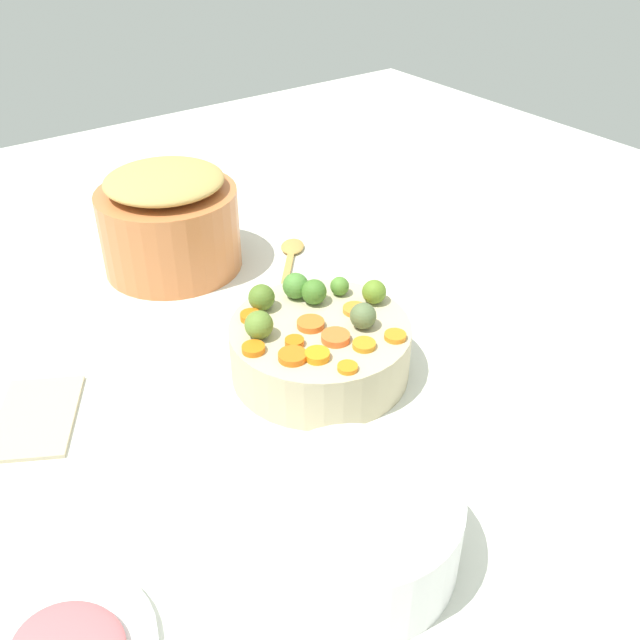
% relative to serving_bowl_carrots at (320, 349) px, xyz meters
% --- Properties ---
extents(tabletop, '(2.40, 2.40, 0.02)m').
position_rel_serving_bowl_carrots_xyz_m(tabletop, '(-0.02, -0.01, -0.05)').
color(tabletop, silver).
rests_on(tabletop, ground).
extents(serving_bowl_carrots, '(0.26, 0.26, 0.08)m').
position_rel_serving_bowl_carrots_xyz_m(serving_bowl_carrots, '(0.00, 0.00, 0.00)').
color(serving_bowl_carrots, '#C2B48E').
rests_on(serving_bowl_carrots, tabletop).
extents(metal_pot, '(0.25, 0.25, 0.15)m').
position_rel_serving_bowl_carrots_xyz_m(metal_pot, '(-0.41, -0.03, 0.03)').
color(metal_pot, '#C97440').
rests_on(metal_pot, tabletop).
extents(stuffing_mound, '(0.21, 0.21, 0.04)m').
position_rel_serving_bowl_carrots_xyz_m(stuffing_mound, '(-0.41, -0.03, 0.13)').
color(stuffing_mound, tan).
rests_on(stuffing_mound, metal_pot).
extents(carrot_slice_0, '(0.04, 0.04, 0.01)m').
position_rel_serving_bowl_carrots_xyz_m(carrot_slice_0, '(0.08, 0.07, 0.04)').
color(carrot_slice_0, orange).
rests_on(carrot_slice_0, serving_bowl_carrots).
extents(carrot_slice_1, '(0.04, 0.04, 0.01)m').
position_rel_serving_bowl_carrots_xyz_m(carrot_slice_1, '(0.04, -0.07, 0.05)').
color(carrot_slice_1, orange).
rests_on(carrot_slice_1, serving_bowl_carrots).
extents(carrot_slice_2, '(0.05, 0.05, 0.01)m').
position_rel_serving_bowl_carrots_xyz_m(carrot_slice_2, '(0.00, 0.06, 0.04)').
color(carrot_slice_2, orange).
rests_on(carrot_slice_2, serving_bowl_carrots).
extents(carrot_slice_3, '(0.04, 0.04, 0.01)m').
position_rel_serving_bowl_carrots_xyz_m(carrot_slice_3, '(0.02, -0.05, 0.04)').
color(carrot_slice_3, orange).
rests_on(carrot_slice_3, serving_bowl_carrots).
extents(carrot_slice_4, '(0.04, 0.04, 0.01)m').
position_rel_serving_bowl_carrots_xyz_m(carrot_slice_4, '(-0.07, -0.07, 0.05)').
color(carrot_slice_4, orange).
rests_on(carrot_slice_4, serving_bowl_carrots).
extents(carrot_slice_5, '(0.05, 0.05, 0.01)m').
position_rel_serving_bowl_carrots_xyz_m(carrot_slice_5, '(0.04, -0.00, 0.05)').
color(carrot_slice_5, orange).
rests_on(carrot_slice_5, serving_bowl_carrots).
extents(carrot_slice_6, '(0.04, 0.04, 0.01)m').
position_rel_serving_bowl_carrots_xyz_m(carrot_slice_6, '(-0.00, -0.11, 0.04)').
color(carrot_slice_6, orange).
rests_on(carrot_slice_6, serving_bowl_carrots).
extents(carrot_slice_7, '(0.05, 0.05, 0.01)m').
position_rel_serving_bowl_carrots_xyz_m(carrot_slice_7, '(-0.01, -0.01, 0.05)').
color(carrot_slice_7, orange).
rests_on(carrot_slice_7, serving_bowl_carrots).
extents(carrot_slice_8, '(0.05, 0.05, 0.01)m').
position_rel_serving_bowl_carrots_xyz_m(carrot_slice_8, '(0.06, -0.05, 0.05)').
color(carrot_slice_8, orange).
rests_on(carrot_slice_8, serving_bowl_carrots).
extents(carrot_slice_9, '(0.03, 0.03, 0.01)m').
position_rel_serving_bowl_carrots_xyz_m(carrot_slice_9, '(0.10, -0.03, 0.04)').
color(carrot_slice_9, orange).
rests_on(carrot_slice_9, serving_bowl_carrots).
extents(carrot_slice_10, '(0.04, 0.04, 0.01)m').
position_rel_serving_bowl_carrots_xyz_m(carrot_slice_10, '(0.08, 0.02, 0.04)').
color(carrot_slice_10, orange).
rests_on(carrot_slice_10, serving_bowl_carrots).
extents(brussels_sprout_0, '(0.04, 0.04, 0.04)m').
position_rel_serving_bowl_carrots_xyz_m(brussels_sprout_0, '(-0.05, 0.03, 0.06)').
color(brussels_sprout_0, '#447728').
rests_on(brussels_sprout_0, serving_bowl_carrots).
extents(brussels_sprout_1, '(0.03, 0.03, 0.03)m').
position_rel_serving_bowl_carrots_xyz_m(brussels_sprout_1, '(-0.05, 0.07, 0.05)').
color(brussels_sprout_1, '#51852F').
rests_on(brussels_sprout_1, serving_bowl_carrots).
extents(brussels_sprout_2, '(0.04, 0.04, 0.04)m').
position_rel_serving_bowl_carrots_xyz_m(brussels_sprout_2, '(-0.00, 0.10, 0.06)').
color(brussels_sprout_2, olive).
rests_on(brussels_sprout_2, serving_bowl_carrots).
extents(brussels_sprout_3, '(0.04, 0.04, 0.04)m').
position_rel_serving_bowl_carrots_xyz_m(brussels_sprout_3, '(0.04, 0.05, 0.06)').
color(brussels_sprout_3, '#596C40').
rests_on(brussels_sprout_3, serving_bowl_carrots).
extents(brussels_sprout_4, '(0.04, 0.04, 0.04)m').
position_rel_serving_bowl_carrots_xyz_m(brussels_sprout_4, '(-0.03, -0.08, 0.06)').
color(brussels_sprout_4, olive).
rests_on(brussels_sprout_4, serving_bowl_carrots).
extents(brussels_sprout_5, '(0.04, 0.04, 0.04)m').
position_rel_serving_bowl_carrots_xyz_m(brussels_sprout_5, '(-0.09, -0.04, 0.06)').
color(brussels_sprout_5, '#517226').
rests_on(brussels_sprout_5, serving_bowl_carrots).
extents(brussels_sprout_6, '(0.04, 0.04, 0.04)m').
position_rel_serving_bowl_carrots_xyz_m(brussels_sprout_6, '(-0.08, 0.02, 0.06)').
color(brussels_sprout_6, '#4C8633').
rests_on(brussels_sprout_6, serving_bowl_carrots).
extents(wooden_spoon, '(0.22, 0.19, 0.01)m').
position_rel_serving_bowl_carrots_xyz_m(wooden_spoon, '(-0.30, 0.15, -0.04)').
color(wooden_spoon, '#B48E46').
rests_on(wooden_spoon, tabletop).
extents(casserole_dish, '(0.22, 0.22, 0.10)m').
position_rel_serving_bowl_carrots_xyz_m(casserole_dish, '(0.29, -0.16, 0.01)').
color(casserole_dish, white).
rests_on(casserole_dish, tabletop).
extents(dish_towel, '(0.19, 0.17, 0.01)m').
position_rel_serving_bowl_carrots_xyz_m(dish_towel, '(-0.14, -0.37, -0.04)').
color(dish_towel, '#C1B390').
rests_on(dish_towel, tabletop).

